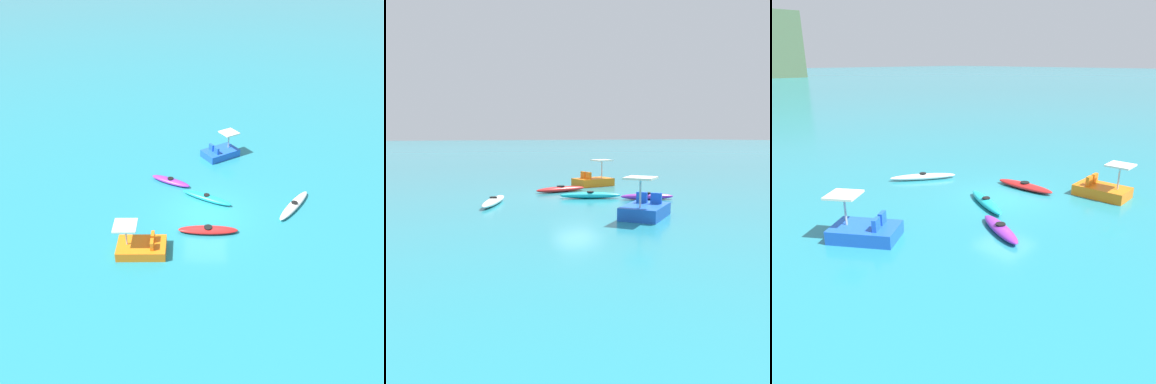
% 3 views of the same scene
% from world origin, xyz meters
% --- Properties ---
extents(ground_plane, '(600.00, 600.00, 0.00)m').
position_xyz_m(ground_plane, '(0.00, 0.00, 0.00)').
color(ground_plane, teal).
extents(kayak_purple, '(1.75, 2.69, 0.37)m').
position_xyz_m(kayak_purple, '(-3.22, -2.26, 0.16)').
color(kayak_purple, purple).
rests_on(kayak_purple, ground_plane).
extents(kayak_cyan, '(1.95, 3.07, 0.37)m').
position_xyz_m(kayak_cyan, '(-1.41, 0.02, 0.16)').
color(kayak_cyan, '#19B7C6').
rests_on(kayak_cyan, ground_plane).
extents(kayak_red, '(0.74, 3.16, 0.37)m').
position_xyz_m(kayak_red, '(1.67, 0.11, 0.16)').
color(kayak_red, red).
rests_on(kayak_red, ground_plane).
extents(kayak_white, '(3.24, 2.45, 0.37)m').
position_xyz_m(kayak_white, '(-0.81, 5.04, 0.16)').
color(kayak_white, white).
rests_on(kayak_white, ground_plane).
extents(pedal_boat_orange, '(1.60, 2.50, 1.68)m').
position_xyz_m(pedal_boat_orange, '(3.33, -3.17, 0.34)').
color(pedal_boat_orange, orange).
rests_on(pedal_boat_orange, ground_plane).
extents(pedal_boat_blue, '(2.60, 2.83, 1.68)m').
position_xyz_m(pedal_boat_blue, '(-7.01, 0.96, 0.34)').
color(pedal_boat_blue, blue).
rests_on(pedal_boat_blue, ground_plane).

